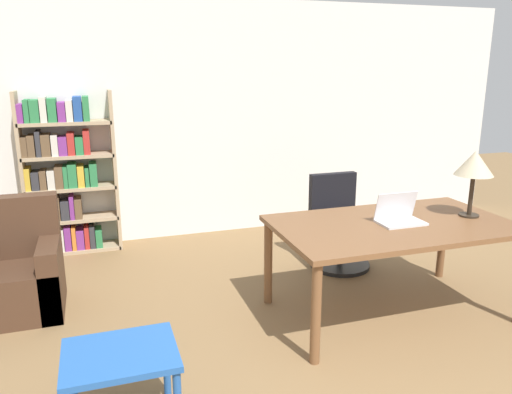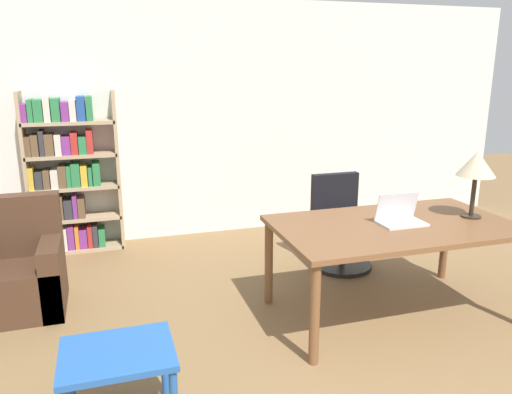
# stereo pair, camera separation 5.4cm
# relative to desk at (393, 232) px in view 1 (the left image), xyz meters

# --- Properties ---
(wall_back) EXTENTS (8.00, 0.06, 2.70)m
(wall_back) POSITION_rel_desk_xyz_m (-1.00, 2.49, 0.66)
(wall_back) COLOR white
(wall_back) RESTS_ON ground_plane
(desk) EXTENTS (1.87, 1.07, 0.77)m
(desk) POSITION_rel_desk_xyz_m (0.00, 0.00, 0.00)
(desk) COLOR brown
(desk) RESTS_ON ground_plane
(laptop) EXTENTS (0.35, 0.23, 0.24)m
(laptop) POSITION_rel_desk_xyz_m (0.04, -0.00, 0.13)
(laptop) COLOR silver
(laptop) RESTS_ON desk
(table_lamp) EXTENTS (0.30, 0.30, 0.54)m
(table_lamp) POSITION_rel_desk_xyz_m (0.69, -0.03, 0.51)
(table_lamp) COLOR #2D2319
(table_lamp) RESTS_ON desk
(office_chair) EXTENTS (0.59, 0.59, 0.92)m
(office_chair) POSITION_rel_desk_xyz_m (0.08, 1.06, -0.29)
(office_chair) COLOR black
(office_chair) RESTS_ON ground_plane
(side_table_blue) EXTENTS (0.61, 0.48, 0.48)m
(side_table_blue) POSITION_rel_desk_xyz_m (-2.15, -0.73, -0.29)
(side_table_blue) COLOR #2356A3
(side_table_blue) RESTS_ON ground_plane
(armchair) EXTENTS (0.72, 0.65, 0.93)m
(armchair) POSITION_rel_desk_xyz_m (-2.89, 0.97, -0.38)
(armchair) COLOR #472D1E
(armchair) RESTS_ON ground_plane
(bookshelf) EXTENTS (0.95, 0.28, 1.72)m
(bookshelf) POSITION_rel_desk_xyz_m (-2.52, 2.30, 0.13)
(bookshelf) COLOR tan
(bookshelf) RESTS_ON ground_plane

